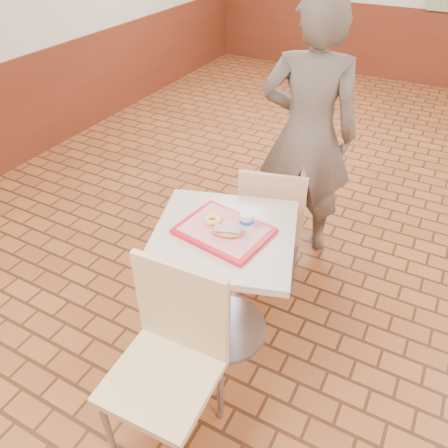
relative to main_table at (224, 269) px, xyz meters
The scene contains 9 objects.
wainscot_band 1.17m from the main_table, 24.77° to the left, with size 8.00×10.00×1.00m.
main_table is the anchor object (origin of this frame).
chair_main_front 0.65m from the main_table, 84.01° to the right, with size 0.49×0.49×1.01m.
chair_main_back 0.62m from the main_table, 86.77° to the left, with size 0.52×0.52×0.91m.
customer 1.17m from the main_table, 86.66° to the left, with size 0.68×0.44×1.85m, color #5F5449.
serving_tray 0.27m from the main_table, 90.00° to the right, with size 0.46×0.36×0.03m.
ring_donut 0.32m from the main_table, 162.32° to the left, with size 0.10×0.10×0.03m, color #F3C958.
long_john_donut 0.32m from the main_table, 48.68° to the right, with size 0.16×0.12×0.05m.
paper_cup 0.36m from the main_table, 30.91° to the left, with size 0.08×0.08×0.10m.
Camera 1 is at (-0.19, -2.11, 2.24)m, focal length 35.00 mm.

